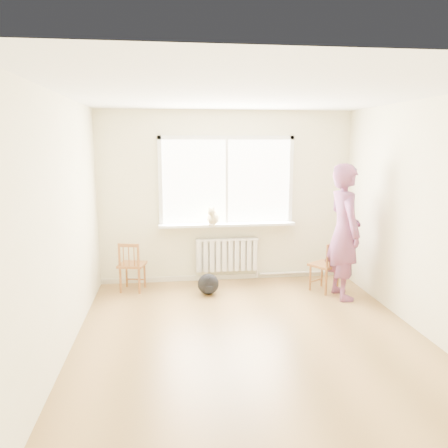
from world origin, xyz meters
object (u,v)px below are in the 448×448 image
object	(u,v)px
chair_left	(131,267)
backpack	(208,284)
cat	(213,217)
person	(344,232)
chair_right	(327,267)

from	to	relation	value
chair_left	backpack	world-z (taller)	chair_left
backpack	cat	bearing A→B (deg)	76.31
chair_left	person	world-z (taller)	person
chair_left	cat	distance (m)	1.44
person	cat	distance (m)	1.98
cat	chair_left	bearing A→B (deg)	-155.80
person	cat	bearing A→B (deg)	63.29
chair_left	cat	world-z (taller)	cat
person	backpack	world-z (taller)	person
chair_left	backpack	size ratio (longest dim) A/B	2.43
chair_right	person	xyz separation A→B (m)	(0.14, -0.24, 0.58)
chair_right	person	bearing A→B (deg)	86.13
person	backpack	bearing A→B (deg)	78.21
cat	backpack	size ratio (longest dim) A/B	1.43
chair_right	cat	distance (m)	1.88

